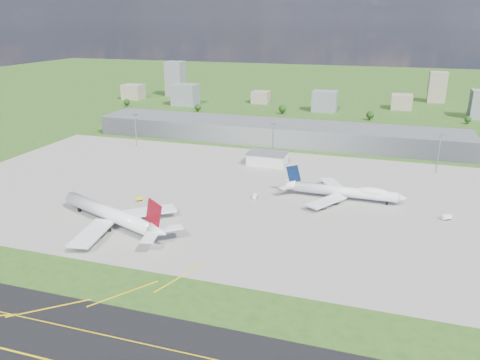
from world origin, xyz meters
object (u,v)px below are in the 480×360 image
(airliner_red_twin, at_px, (112,215))
(airliner_blue_quad, at_px, (345,192))
(tug_yellow, at_px, (139,199))
(van_white_far, at_px, (446,217))
(van_white_near, at_px, (255,196))

(airliner_red_twin, bearing_deg, airliner_blue_quad, -124.99)
(airliner_blue_quad, relative_size, tug_yellow, 16.05)
(airliner_blue_quad, xyz_separation_m, van_white_far, (51.46, -11.95, -3.66))
(tug_yellow, distance_m, van_white_near, 64.58)
(airliner_blue_quad, bearing_deg, van_white_near, -163.91)
(airliner_red_twin, xyz_separation_m, van_white_far, (155.31, 57.17, -4.52))
(airliner_red_twin, bearing_deg, van_white_near, -113.35)
(airliner_red_twin, relative_size, van_white_near, 15.51)
(airliner_red_twin, relative_size, van_white_far, 14.47)
(airliner_blue_quad, height_order, tug_yellow, airliner_blue_quad)
(tug_yellow, height_order, van_white_near, van_white_near)
(airliner_blue_quad, bearing_deg, van_white_far, -11.83)
(airliner_red_twin, bearing_deg, tug_yellow, -60.90)
(van_white_far, bearing_deg, van_white_near, 145.93)
(airliner_blue_quad, height_order, van_white_far, airliner_blue_quad)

